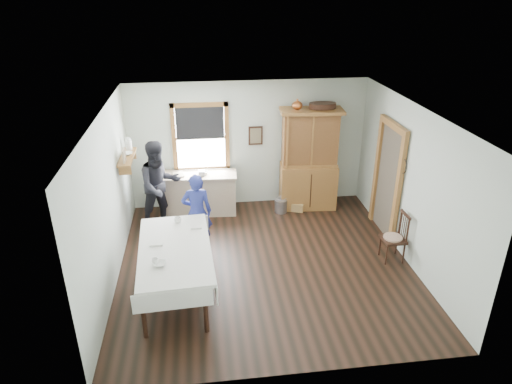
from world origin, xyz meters
TOP-DOWN VIEW (x-y plane):
  - room at (0.00, 0.00)m, footprint 5.01×5.01m
  - window at (-1.00, 2.46)m, footprint 1.18×0.07m
  - doorway at (2.46, 0.85)m, footprint 0.09×1.14m
  - wall_shelf at (-2.37, 1.54)m, footprint 0.24×1.00m
  - framed_picture at (0.15, 2.46)m, footprint 0.30×0.04m
  - rug_beater at (2.45, 0.30)m, footprint 0.01×0.27m
  - work_counter at (-1.07, 2.13)m, footprint 1.57×0.68m
  - china_hutch at (1.24, 2.12)m, footprint 1.32×0.70m
  - dining_table at (-1.49, -0.66)m, footprint 1.22×2.17m
  - spindle_chair at (2.24, -0.14)m, footprint 0.43×0.43m
  - pail at (0.62, 1.92)m, footprint 0.28×0.28m
  - wicker_basket at (0.97, 1.95)m, footprint 0.36×0.31m
  - woman_blue at (-1.14, 0.68)m, footprint 0.51×0.34m
  - figure_dark at (-1.84, 1.61)m, footprint 0.99×0.91m
  - table_cup_a at (-1.45, 0.15)m, footprint 0.14×0.14m
  - table_cup_b at (-1.74, -1.07)m, footprint 0.10×0.10m
  - table_bowl at (-1.68, -1.10)m, footprint 0.22×0.22m
  - counter_book at (-1.61, 2.09)m, footprint 0.23×0.27m
  - counter_bowl at (-0.98, 2.11)m, footprint 0.25×0.25m
  - shelf_bowl at (-2.37, 1.55)m, footprint 0.22×0.22m

SIDE VIEW (x-z plane):
  - wicker_basket at x=0.97m, z-range 0.00..0.18m
  - pail at x=0.62m, z-range 0.00..0.29m
  - dining_table at x=-1.49m, z-range 0.00..0.84m
  - work_counter at x=-1.07m, z-range 0.00..0.88m
  - spindle_chair at x=2.24m, z-range 0.00..0.91m
  - woman_blue at x=-1.14m, z-range 0.00..1.37m
  - figure_dark at x=-1.84m, z-range 0.00..1.65m
  - table_bowl at x=-1.68m, z-range 0.84..0.90m
  - counter_book at x=-1.61m, z-range 0.88..0.90m
  - table_cup_b at x=-1.74m, z-range 0.84..0.94m
  - table_cup_a at x=-1.45m, z-range 0.84..0.94m
  - counter_bowl at x=-0.98m, z-range 0.88..0.94m
  - china_hutch at x=1.24m, z-range 0.00..2.17m
  - doorway at x=2.46m, z-range 0.05..2.27m
  - room at x=0.00m, z-range 0.00..2.70m
  - framed_picture at x=0.15m, z-range 1.35..1.75m
  - wall_shelf at x=-2.37m, z-range 1.35..1.79m
  - shelf_bowl at x=-2.37m, z-range 1.57..1.62m
  - window at x=-1.00m, z-range 0.89..2.37m
  - rug_beater at x=2.45m, z-range 1.58..1.86m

